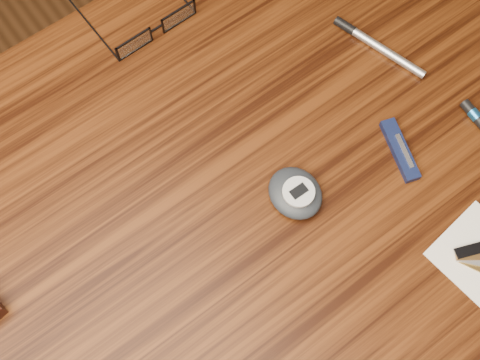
{
  "coord_description": "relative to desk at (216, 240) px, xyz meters",
  "views": [
    {
      "loc": [
        -0.1,
        -0.2,
        1.43
      ],
      "look_at": [
        0.05,
        0.02,
        0.76
      ],
      "focal_mm": 45.0,
      "sensor_mm": 36.0,
      "label": 1
    }
  ],
  "objects": [
    {
      "name": "silver_pen",
      "position": [
        0.31,
        0.07,
        0.11
      ],
      "size": [
        0.05,
        0.14,
        0.01
      ],
      "color": "#B4B4B9",
      "rests_on": "desk"
    },
    {
      "name": "pocket_knife",
      "position": [
        0.23,
        -0.07,
        0.11
      ],
      "size": [
        0.04,
        0.08,
        0.01
      ],
      "color": "#0A1433",
      "rests_on": "desk"
    },
    {
      "name": "pedometer",
      "position": [
        0.09,
        -0.04,
        0.11
      ],
      "size": [
        0.06,
        0.07,
        0.03
      ],
      "color": "black",
      "rests_on": "desk"
    },
    {
      "name": "ground",
      "position": [
        0.0,
        0.0,
        -0.65
      ],
      "size": [
        3.8,
        3.8,
        0.0
      ],
      "primitive_type": "plane",
      "color": "#472814",
      "rests_on": "ground"
    },
    {
      "name": "eyeglasses",
      "position": [
        0.09,
        0.26,
        0.11
      ],
      "size": [
        0.13,
        0.13,
        0.03
      ],
      "color": "black",
      "rests_on": "desk"
    },
    {
      "name": "desk",
      "position": [
        0.0,
        0.0,
        0.0
      ],
      "size": [
        1.0,
        0.7,
        0.75
      ],
      "color": "#3D1B09",
      "rests_on": "ground"
    }
  ]
}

